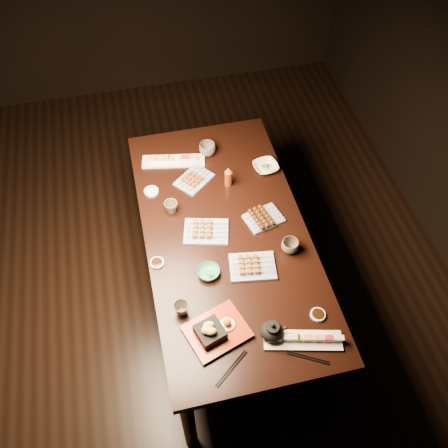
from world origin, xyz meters
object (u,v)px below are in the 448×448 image
(sushi_platter_near, at_px, (303,339))
(teacup_far_right, at_px, (207,149))
(teacup_near_left, at_px, (181,309))
(teacup_mid_right, at_px, (290,246))
(tempura_tray, at_px, (217,328))
(sushi_platter_far, at_px, (173,159))
(yakitori_plate_center, at_px, (206,229))
(teapot, at_px, (272,330))
(yakitori_plate_left, at_px, (194,177))
(dining_table, at_px, (226,270))
(yakitori_plate_right, at_px, (253,264))
(teacup_far_left, at_px, (171,207))
(edamame_bowl_green, at_px, (208,272))
(condiment_bottle, at_px, (228,176))
(edamame_bowl_cream, at_px, (266,167))

(sushi_platter_near, relative_size, teacup_far_right, 3.56)
(teacup_near_left, distance_m, teacup_mid_right, 0.68)
(tempura_tray, bearing_deg, sushi_platter_far, 72.08)
(sushi_platter_near, xyz_separation_m, yakitori_plate_center, (-0.32, 0.74, 0.01))
(teacup_mid_right, xyz_separation_m, teapot, (-0.24, -0.46, 0.02))
(yakitori_plate_left, relative_size, teapot, 1.63)
(yakitori_plate_left, bearing_deg, dining_table, -117.16)
(tempura_tray, bearing_deg, yakitori_plate_right, 32.31)
(teacup_mid_right, bearing_deg, yakitori_plate_left, 123.11)
(sushi_platter_far, xyz_separation_m, teacup_far_left, (-0.08, -0.39, 0.01))
(tempura_tray, bearing_deg, dining_table, 54.16)
(edamame_bowl_green, bearing_deg, sushi_platter_near, -52.37)
(dining_table, bearing_deg, edamame_bowl_green, -118.60)
(edamame_bowl_green, relative_size, teacup_mid_right, 1.25)
(condiment_bottle, bearing_deg, teacup_mid_right, -68.69)
(tempura_tray, bearing_deg, yakitori_plate_left, 66.78)
(teacup_far_left, bearing_deg, edamame_bowl_cream, 18.32)
(edamame_bowl_green, distance_m, teapot, 0.46)
(edamame_bowl_cream, height_order, teacup_mid_right, teacup_mid_right)
(teacup_near_left, bearing_deg, tempura_tray, -45.06)
(sushi_platter_far, distance_m, teacup_far_right, 0.22)
(edamame_bowl_green, xyz_separation_m, edamame_bowl_cream, (0.50, 0.67, -0.00))
(teacup_far_right, bearing_deg, teapot, -88.09)
(yakitori_plate_left, xyz_separation_m, teacup_near_left, (-0.23, -0.86, 0.01))
(tempura_tray, height_order, teacup_near_left, tempura_tray)
(yakitori_plate_left, bearing_deg, teacup_far_right, 18.79)
(teacup_near_left, relative_size, teacup_mid_right, 0.82)
(sushi_platter_far, distance_m, condiment_bottle, 0.40)
(yakitori_plate_right, bearing_deg, edamame_bowl_green, -173.88)
(sushi_platter_near, bearing_deg, teacup_mid_right, 92.92)
(sushi_platter_far, height_order, edamame_bowl_cream, sushi_platter_far)
(teacup_near_left, bearing_deg, teacup_far_left, 85.14)
(dining_table, height_order, yakitori_plate_left, yakitori_plate_left)
(condiment_bottle, bearing_deg, teacup_near_left, -118.24)
(tempura_tray, xyz_separation_m, condiment_bottle, (0.28, 0.93, 0.02))
(sushi_platter_near, xyz_separation_m, teacup_near_left, (-0.54, 0.28, 0.01))
(teacup_mid_right, bearing_deg, teacup_far_right, 108.64)
(condiment_bottle, bearing_deg, dining_table, -105.19)
(edamame_bowl_green, distance_m, teacup_mid_right, 0.46)
(teacup_far_right, bearing_deg, sushi_platter_far, -174.40)
(teacup_near_left, bearing_deg, condiment_bottle, 61.76)
(dining_table, height_order, teacup_far_left, teacup_far_left)
(sushi_platter_near, height_order, teacup_far_right, teacup_far_right)
(teacup_mid_right, bearing_deg, edamame_bowl_cream, 86.14)
(dining_table, bearing_deg, yakitori_plate_center, 168.27)
(yakitori_plate_right, distance_m, tempura_tray, 0.42)
(dining_table, relative_size, edamame_bowl_green, 15.17)
(teacup_far_right, bearing_deg, condiment_bottle, -76.67)
(edamame_bowl_cream, bearing_deg, dining_table, -129.21)
(tempura_tray, bearing_deg, teapot, -34.68)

